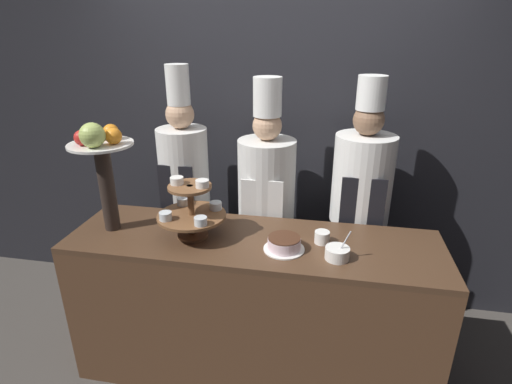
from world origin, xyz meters
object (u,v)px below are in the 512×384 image
Objects in this scene: cup_white at (322,237)px; chef_left at (185,189)px; fruit_pedestal at (101,157)px; chef_center_right at (360,202)px; tiered_stand at (191,209)px; cake_round at (284,244)px; serving_bowl_near at (337,253)px; chef_center_left at (266,200)px.

chef_left is (-0.98, 0.50, 0.03)m from cup_white.
chef_center_right is at bearing 21.04° from fruit_pedestal.
cake_round is at bearing -6.12° from tiered_stand.
chef_center_right reaches higher than tiered_stand.
chef_left is (-0.24, 0.55, -0.11)m from tiered_stand.
fruit_pedestal reaches higher than serving_bowl_near.
fruit_pedestal is at bearing -114.55° from chef_left.
tiered_stand is 1.75× the size of cake_round.
chef_left is (-1.06, 0.65, 0.03)m from serving_bowl_near.
cake_round is 0.13× the size of chef_center_left.
chef_center_left is at bearing 126.20° from serving_bowl_near.
cake_round is 1.34× the size of serving_bowl_near.
chef_left is 1.03× the size of chef_center_right.
tiered_stand is at bearing -175.56° from cup_white.
cake_round is 0.99m from chef_left.
fruit_pedestal is at bearing 177.37° from cake_round.
serving_bowl_near is (1.32, -0.09, -0.42)m from fruit_pedestal.
chef_center_left is at bearing 128.39° from cup_white.
serving_bowl_near is 0.09× the size of chef_center_left.
fruit_pedestal reaches higher than tiered_stand.
chef_center_left is 0.63m from chef_center_right.
serving_bowl_near is at bearing -3.84° from fruit_pedestal.
cake_round is (1.04, -0.05, -0.41)m from fruit_pedestal.
chef_left reaches higher than cup_white.
cake_round is 0.12× the size of chef_center_right.
fruit_pedestal is 1.10m from chef_center_left.
cup_white is 1.10m from chef_left.
tiered_stand is at bearing 173.88° from cake_round.
chef_center_right is (0.62, -0.00, 0.03)m from chef_center_left.
tiered_stand is 0.22× the size of chef_center_left.
chef_center_left is 0.99× the size of chef_center_right.
fruit_pedestal is at bearing -176.91° from cup_white.
chef_center_left reaches higher than cup_white.
chef_center_right reaches higher than serving_bowl_near.
chef_left is at bearing 141.89° from cake_round.
chef_left reaches higher than cake_round.
fruit_pedestal is 0.73m from chef_left.
chef_center_right is at bearing 77.34° from serving_bowl_near.
chef_center_left is (0.34, 0.55, -0.15)m from tiered_stand.
chef_left is 1.04× the size of chef_center_left.
chef_center_right is (0.43, 0.61, 0.01)m from cake_round.
tiered_stand reaches higher than cup_white.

